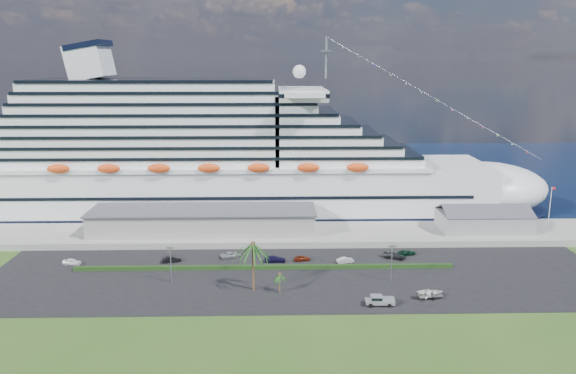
{
  "coord_description": "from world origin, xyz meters",
  "views": [
    {
      "loc": [
        -5.18,
        -106.91,
        48.21
      ],
      "look_at": [
        -2.14,
        30.0,
        16.45
      ],
      "focal_mm": 35.0,
      "sensor_mm": 36.0,
      "label": 1
    }
  ],
  "objects_px": {
    "boat_trailer": "(430,293)",
    "pickup_truck": "(379,300)",
    "parked_car_3": "(275,259)",
    "cruise_ship": "(223,162)"
  },
  "relations": [
    {
      "from": "cruise_ship",
      "to": "boat_trailer",
      "type": "xyz_separation_m",
      "value": [
        47.77,
        -65.1,
        -15.36
      ]
    },
    {
      "from": "parked_car_3",
      "to": "pickup_truck",
      "type": "distance_m",
      "value": 32.28
    },
    {
      "from": "cruise_ship",
      "to": "boat_trailer",
      "type": "relative_size",
      "value": 28.94
    },
    {
      "from": "parked_car_3",
      "to": "pickup_truck",
      "type": "height_order",
      "value": "pickup_truck"
    },
    {
      "from": "parked_car_3",
      "to": "boat_trailer",
      "type": "relative_size",
      "value": 0.77
    },
    {
      "from": "parked_car_3",
      "to": "boat_trailer",
      "type": "height_order",
      "value": "boat_trailer"
    },
    {
      "from": "parked_car_3",
      "to": "cruise_ship",
      "type": "bearing_deg",
      "value": 17.41
    },
    {
      "from": "cruise_ship",
      "to": "parked_car_3",
      "type": "height_order",
      "value": "cruise_ship"
    },
    {
      "from": "cruise_ship",
      "to": "pickup_truck",
      "type": "bearing_deg",
      "value": -61.63
    },
    {
      "from": "boat_trailer",
      "to": "pickup_truck",
      "type": "bearing_deg",
      "value": -164.6
    }
  ]
}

